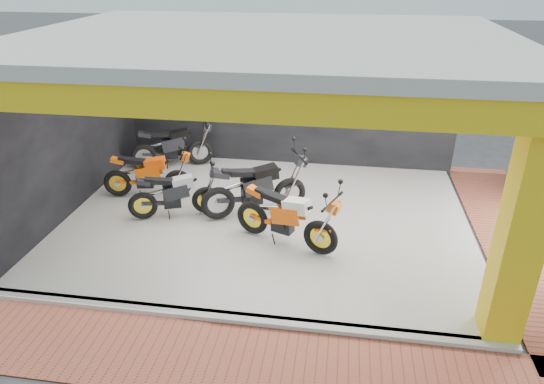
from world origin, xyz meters
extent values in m
plane|color=#2D2D30|center=(0.00, 0.00, 0.00)|extent=(80.00, 80.00, 0.00)
cube|color=white|center=(0.00, 2.00, 0.05)|extent=(8.00, 6.00, 0.10)
cube|color=beige|center=(0.00, 2.00, 3.60)|extent=(8.40, 6.40, 0.20)
cube|color=black|center=(0.00, 5.10, 1.75)|extent=(8.20, 0.20, 3.50)
cube|color=black|center=(-4.10, 2.00, 1.75)|extent=(0.20, 6.20, 3.50)
cube|color=yellow|center=(3.75, -0.75, 1.75)|extent=(0.50, 0.50, 3.50)
cube|color=yellow|center=(0.00, -1.00, 3.30)|extent=(8.40, 0.30, 0.40)
cube|color=yellow|center=(4.00, 2.00, 3.30)|extent=(0.30, 6.40, 0.40)
cube|color=white|center=(0.00, -1.02, 0.05)|extent=(8.00, 0.20, 0.10)
cube|color=brown|center=(0.00, -1.80, 0.01)|extent=(9.00, 1.40, 0.03)
cube|color=brown|center=(4.80, 2.00, 0.01)|extent=(1.40, 7.00, 0.03)
camera|label=1|loc=(1.41, -6.49, 4.85)|focal=32.00mm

